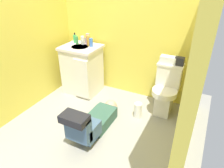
{
  "coord_description": "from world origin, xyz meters",
  "views": [
    {
      "loc": [
        1.22,
        -1.92,
        1.9
      ],
      "look_at": [
        0.03,
        0.44,
        0.45
      ],
      "focal_mm": 33.4,
      "sensor_mm": 36.0,
      "label": 1
    }
  ],
  "objects": [
    {
      "name": "wall_back",
      "position": [
        0.0,
        1.1,
        1.2
      ],
      "size": [
        2.44,
        0.08,
        2.4
      ],
      "primitive_type": "cube",
      "color": "#DFCB47",
      "rests_on": "ground_plane"
    },
    {
      "name": "faucet",
      "position": [
        -0.68,
        0.88,
        0.87
      ],
      "size": [
        0.02,
        0.02,
        0.1
      ],
      "primitive_type": "cylinder",
      "color": "silver",
      "rests_on": "vanity_cabinet"
    },
    {
      "name": "paper_towel_roll",
      "position": [
        0.45,
        0.44,
        0.12
      ],
      "size": [
        0.11,
        0.11,
        0.23
      ],
      "primitive_type": "cylinder",
      "color": "white",
      "rests_on": "ground_plane"
    },
    {
      "name": "person_plumber",
      "position": [
        0.04,
        -0.12,
        0.18
      ],
      "size": [
        0.39,
        1.06,
        0.52
      ],
      "color": "#33594C",
      "rests_on": "ground_plane"
    },
    {
      "name": "tissue_box",
      "position": [
        0.71,
        0.85,
        0.8
      ],
      "size": [
        0.22,
        0.11,
        0.1
      ],
      "primitive_type": "cube",
      "color": "silver",
      "rests_on": "toilet"
    },
    {
      "name": "vanity_cabinet",
      "position": [
        -0.68,
        0.74,
        0.42
      ],
      "size": [
        0.6,
        0.53,
        0.82
      ],
      "color": "silver",
      "rests_on": "ground_plane"
    },
    {
      "name": "bottle_blue",
      "position": [
        -0.52,
        0.81,
        0.89
      ],
      "size": [
        0.06,
        0.06,
        0.13
      ],
      "primitive_type": "cylinder",
      "color": "#3C6BBE",
      "rests_on": "vanity_cabinet"
    },
    {
      "name": "bottle_white",
      "position": [
        -0.71,
        0.84,
        0.89
      ],
      "size": [
        0.06,
        0.06,
        0.14
      ],
      "primitive_type": "cylinder",
      "color": "silver",
      "rests_on": "vanity_cabinet"
    },
    {
      "name": "toiletry_bag",
      "position": [
        0.86,
        0.85,
        0.81
      ],
      "size": [
        0.12,
        0.09,
        0.11
      ],
      "primitive_type": "cube",
      "color": "#26262D",
      "rests_on": "toilet"
    },
    {
      "name": "ground_plane",
      "position": [
        0.0,
        0.0,
        -0.02
      ],
      "size": [
        2.78,
        3.12,
        0.04
      ],
      "primitive_type": "cube",
      "color": "gray"
    },
    {
      "name": "wall_right",
      "position": [
        1.18,
        0.0,
        1.2
      ],
      "size": [
        0.08,
        2.12,
        2.4
      ],
      "primitive_type": "cube",
      "color": "#DFCB47",
      "rests_on": "ground_plane"
    },
    {
      "name": "wall_left",
      "position": [
        -1.18,
        0.0,
        1.2
      ],
      "size": [
        0.08,
        2.12,
        2.4
      ],
      "primitive_type": "cube",
      "color": "#DFCB47",
      "rests_on": "ground_plane"
    },
    {
      "name": "soap_dispenser",
      "position": [
        -0.87,
        0.86,
        0.89
      ],
      "size": [
        0.06,
        0.06,
        0.17
      ],
      "color": "#36A55A",
      "rests_on": "vanity_cabinet"
    },
    {
      "name": "bottle_green",
      "position": [
        -0.79,
        0.81,
        0.89
      ],
      "size": [
        0.04,
        0.04,
        0.13
      ],
      "primitive_type": "cylinder",
      "color": "#489E50",
      "rests_on": "vanity_cabinet"
    },
    {
      "name": "bottle_pink",
      "position": [
        -0.64,
        0.9,
        0.91
      ],
      "size": [
        0.06,
        0.06,
        0.17
      ],
      "primitive_type": "cylinder",
      "color": "#D3919E",
      "rests_on": "vanity_cabinet"
    },
    {
      "name": "toilet",
      "position": [
        0.75,
        0.76,
        0.37
      ],
      "size": [
        0.36,
        0.46,
        0.75
      ],
      "color": "silver",
      "rests_on": "ground_plane"
    },
    {
      "name": "bottle_amber",
      "position": [
        -0.58,
        0.83,
        0.9
      ],
      "size": [
        0.06,
        0.06,
        0.16
      ],
      "primitive_type": "cylinder",
      "color": "gold",
      "rests_on": "vanity_cabinet"
    }
  ]
}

